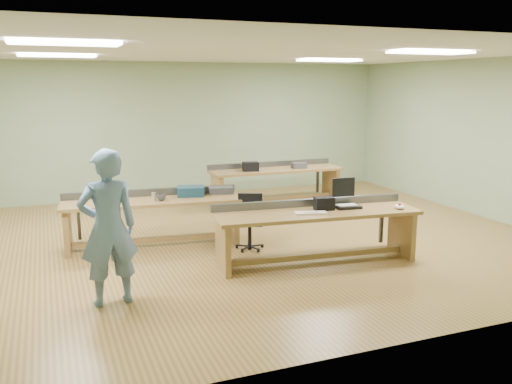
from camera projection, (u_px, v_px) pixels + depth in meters
floor at (235, 241)px, 8.87m from camera, size 10.00×10.00×0.00m
ceiling at (233, 52)px, 8.28m from camera, size 10.00×10.00×0.00m
wall_back at (176, 130)px, 12.23m from camera, size 10.00×0.04×3.00m
wall_front at (378, 199)px, 4.93m from camera, size 10.00×0.04×3.00m
wall_right at (481, 138)px, 10.36m from camera, size 0.04×8.00×3.00m
fluor_panels at (233, 54)px, 8.29m from camera, size 6.20×3.50×0.03m
workbench_front at (316, 224)px, 7.73m from camera, size 3.00×1.07×0.86m
workbench_mid at (153, 211)px, 8.51m from camera, size 2.82×1.03×0.86m
workbench_back at (276, 178)px, 11.55m from camera, size 2.84×0.76×0.86m
person at (108, 228)px, 6.17m from camera, size 0.72×0.52×1.83m
laptop_base at (347, 206)px, 7.89m from camera, size 0.38×0.32×0.04m
laptop_screen at (343, 187)px, 7.97m from camera, size 0.35×0.05×0.28m
keyboard at (311, 213)px, 7.52m from camera, size 0.46×0.26×0.03m
trackball_mouse at (400, 207)px, 7.81m from camera, size 0.15×0.17×0.07m
camera_bag at (324, 204)px, 7.74m from camera, size 0.29×0.21×0.18m
task_chair at (250, 229)px, 8.40m from camera, size 0.60×0.60×0.85m
parts_bin_teal at (190, 191)px, 8.72m from camera, size 0.49×0.41×0.15m
parts_bin_grey at (221, 190)px, 8.92m from camera, size 0.44×0.33×0.11m
mug at (161, 197)px, 8.36m from camera, size 0.17×0.17×0.11m
drinks_can at (154, 197)px, 8.35m from camera, size 0.08×0.08×0.13m
storage_box_back at (251, 167)px, 11.19m from camera, size 0.36×0.28×0.18m
tray_back at (299, 166)px, 11.55m from camera, size 0.31×0.23×0.12m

